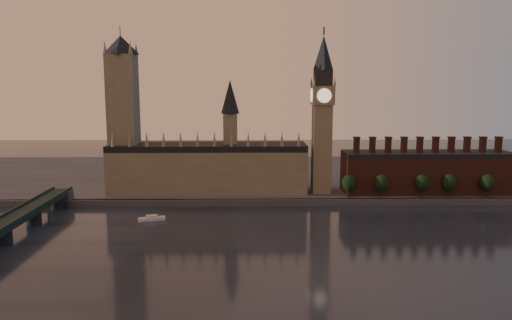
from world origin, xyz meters
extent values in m
plane|color=black|center=(0.00, 0.00, 0.00)|extent=(900.00, 900.00, 0.00)
cube|color=#4C4C52|center=(0.00, 90.00, 2.00)|extent=(900.00, 4.00, 4.00)
cube|color=#4C4C52|center=(0.00, 180.00, 2.00)|extent=(900.00, 180.00, 4.00)
cube|color=gray|center=(-65.00, 115.00, 18.00)|extent=(130.00, 30.00, 28.00)
cube|color=black|center=(-65.00, 115.00, 34.00)|extent=(130.00, 30.00, 4.00)
cube|color=gray|center=(-50.00, 115.00, 44.00)|extent=(9.00, 9.00, 24.00)
cone|color=black|center=(-50.00, 115.00, 67.00)|extent=(12.00, 12.00, 22.00)
cone|color=gray|center=(-124.00, 101.00, 41.00)|extent=(2.60, 2.60, 10.00)
cone|color=gray|center=(-113.27, 101.00, 41.00)|extent=(2.60, 2.60, 10.00)
cone|color=gray|center=(-102.55, 101.00, 41.00)|extent=(2.60, 2.60, 10.00)
cone|color=gray|center=(-91.82, 101.00, 41.00)|extent=(2.60, 2.60, 10.00)
cone|color=gray|center=(-81.09, 101.00, 41.00)|extent=(2.60, 2.60, 10.00)
cone|color=gray|center=(-70.36, 101.00, 41.00)|extent=(2.60, 2.60, 10.00)
cone|color=gray|center=(-59.64, 101.00, 41.00)|extent=(2.60, 2.60, 10.00)
cone|color=gray|center=(-48.91, 101.00, 41.00)|extent=(2.60, 2.60, 10.00)
cone|color=gray|center=(-38.18, 101.00, 41.00)|extent=(2.60, 2.60, 10.00)
cone|color=gray|center=(-27.45, 101.00, 41.00)|extent=(2.60, 2.60, 10.00)
cone|color=gray|center=(-16.73, 101.00, 41.00)|extent=(2.60, 2.60, 10.00)
cone|color=gray|center=(-6.00, 101.00, 41.00)|extent=(2.60, 2.60, 10.00)
cube|color=gray|center=(-120.00, 115.00, 49.00)|extent=(18.00, 18.00, 90.00)
cone|color=black|center=(-120.00, 115.00, 100.00)|extent=(24.00, 24.00, 12.00)
cylinder|color=#232326|center=(-120.00, 115.00, 106.00)|extent=(0.50, 0.50, 12.00)
cone|color=gray|center=(-128.00, 107.00, 98.00)|extent=(3.00, 3.00, 8.00)
cone|color=gray|center=(-112.00, 107.00, 98.00)|extent=(3.00, 3.00, 8.00)
cone|color=gray|center=(-128.00, 123.00, 98.00)|extent=(3.00, 3.00, 8.00)
cone|color=gray|center=(-112.00, 123.00, 98.00)|extent=(3.00, 3.00, 8.00)
cube|color=gray|center=(10.00, 110.00, 33.00)|extent=(12.00, 12.00, 58.00)
cube|color=gray|center=(10.00, 110.00, 68.00)|extent=(14.00, 14.00, 12.00)
cube|color=#232326|center=(10.00, 110.00, 79.00)|extent=(11.00, 11.00, 10.00)
cone|color=black|center=(10.00, 110.00, 95.00)|extent=(13.00, 13.00, 22.00)
cylinder|color=#232326|center=(10.00, 110.00, 108.50)|extent=(1.00, 1.00, 5.00)
cylinder|color=beige|center=(10.00, 102.80, 68.00)|extent=(9.00, 0.50, 9.00)
cylinder|color=beige|center=(10.00, 117.20, 68.00)|extent=(9.00, 0.50, 9.00)
cylinder|color=beige|center=(2.80, 110.00, 68.00)|extent=(0.50, 9.00, 9.00)
cylinder|color=beige|center=(17.20, 110.00, 68.00)|extent=(0.50, 9.00, 9.00)
cone|color=gray|center=(3.50, 103.50, 77.00)|extent=(2.00, 2.00, 6.00)
cone|color=gray|center=(16.50, 103.50, 77.00)|extent=(2.00, 2.00, 6.00)
cone|color=gray|center=(3.50, 116.50, 77.00)|extent=(2.00, 2.00, 6.00)
cone|color=gray|center=(16.50, 116.50, 77.00)|extent=(2.00, 2.00, 6.00)
cube|color=#52281F|center=(80.00, 110.00, 16.00)|extent=(110.00, 25.00, 24.00)
cube|color=black|center=(80.00, 110.00, 29.50)|extent=(110.00, 25.00, 3.00)
cube|color=#52281F|center=(33.00, 110.00, 35.50)|extent=(3.50, 3.50, 9.00)
cube|color=#232326|center=(33.00, 110.00, 40.50)|extent=(4.20, 4.20, 1.00)
cube|color=#52281F|center=(43.44, 110.00, 35.50)|extent=(3.50, 3.50, 9.00)
cube|color=#232326|center=(43.44, 110.00, 40.50)|extent=(4.20, 4.20, 1.00)
cube|color=#52281F|center=(53.89, 110.00, 35.50)|extent=(3.50, 3.50, 9.00)
cube|color=#232326|center=(53.89, 110.00, 40.50)|extent=(4.20, 4.20, 1.00)
cube|color=#52281F|center=(64.33, 110.00, 35.50)|extent=(3.50, 3.50, 9.00)
cube|color=#232326|center=(64.33, 110.00, 40.50)|extent=(4.20, 4.20, 1.00)
cube|color=#52281F|center=(74.78, 110.00, 35.50)|extent=(3.50, 3.50, 9.00)
cube|color=#232326|center=(74.78, 110.00, 40.50)|extent=(4.20, 4.20, 1.00)
cube|color=#52281F|center=(85.22, 110.00, 35.50)|extent=(3.50, 3.50, 9.00)
cube|color=#232326|center=(85.22, 110.00, 40.50)|extent=(4.20, 4.20, 1.00)
cube|color=#52281F|center=(95.67, 110.00, 35.50)|extent=(3.50, 3.50, 9.00)
cube|color=#232326|center=(95.67, 110.00, 40.50)|extent=(4.20, 4.20, 1.00)
cube|color=#52281F|center=(106.11, 110.00, 35.50)|extent=(3.50, 3.50, 9.00)
cube|color=#232326|center=(106.11, 110.00, 40.50)|extent=(4.20, 4.20, 1.00)
cube|color=#52281F|center=(116.56, 110.00, 35.50)|extent=(3.50, 3.50, 9.00)
cube|color=#232326|center=(116.56, 110.00, 40.50)|extent=(4.20, 4.20, 1.00)
cube|color=#52281F|center=(127.00, 110.00, 35.50)|extent=(3.50, 3.50, 9.00)
cube|color=#232326|center=(127.00, 110.00, 40.50)|extent=(4.20, 4.20, 1.00)
cylinder|color=black|center=(25.30, 93.52, 7.00)|extent=(0.80, 0.80, 6.00)
ellipsoid|color=black|center=(25.30, 93.52, 13.50)|extent=(8.60, 8.60, 10.75)
cylinder|color=black|center=(46.02, 93.70, 7.00)|extent=(0.80, 0.80, 6.00)
ellipsoid|color=black|center=(46.02, 93.70, 13.50)|extent=(8.60, 8.60, 10.75)
cylinder|color=black|center=(72.09, 94.09, 7.00)|extent=(0.80, 0.80, 6.00)
ellipsoid|color=black|center=(72.09, 94.09, 13.50)|extent=(8.60, 8.60, 10.75)
cylinder|color=black|center=(89.44, 94.58, 7.00)|extent=(0.80, 0.80, 6.00)
ellipsoid|color=black|center=(89.44, 94.58, 13.50)|extent=(8.60, 8.60, 10.75)
cylinder|color=black|center=(113.35, 93.51, 7.00)|extent=(0.80, 0.80, 6.00)
ellipsoid|color=black|center=(113.35, 93.51, 13.50)|extent=(8.60, 8.60, 10.75)
cube|color=#4C4C52|center=(-155.00, 90.00, 7.00)|extent=(14.00, 8.00, 6.00)
cylinder|color=#232326|center=(-155.00, 17.00, 3.88)|extent=(8.00, 8.00, 7.75)
cylinder|color=#232326|center=(-155.00, 51.00, 3.88)|extent=(8.00, 8.00, 7.75)
cylinder|color=#232326|center=(-155.00, 85.00, 3.88)|extent=(8.00, 8.00, 7.75)
cube|color=silver|center=(-92.30, 57.48, 0.84)|extent=(15.27, 8.18, 1.68)
cube|color=silver|center=(-92.30, 57.48, 2.31)|extent=(6.93, 4.80, 1.26)
camera|label=1|loc=(-38.35, -213.72, 76.52)|focal=35.00mm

